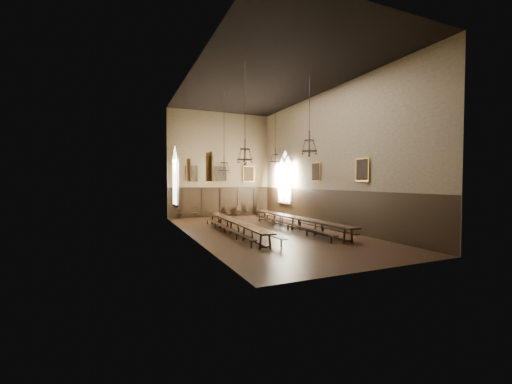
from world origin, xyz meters
TOP-DOWN VIEW (x-y plane):
  - floor at (0.00, 0.00)m, footprint 9.00×18.00m
  - ceiling at (0.00, 0.00)m, footprint 9.00×18.00m
  - wall_back at (0.00, 9.01)m, footprint 9.00×0.02m
  - wall_front at (0.00, -9.01)m, footprint 9.00×0.02m
  - wall_left at (-4.51, 0.00)m, footprint 0.02×18.00m
  - wall_right at (4.51, 0.00)m, footprint 0.02×18.00m
  - wainscot_panelling at (0.00, 0.00)m, footprint 9.00×18.00m
  - table_left at (-1.94, -0.02)m, footprint 1.09×10.13m
  - table_right at (2.07, -0.20)m, footprint 1.04×10.57m
  - bench_left_outer at (-2.46, 0.24)m, footprint 0.53×9.38m
  - bench_left_inner at (-1.34, -0.02)m, footprint 0.61×9.48m
  - bench_right_inner at (1.55, -0.14)m, footprint 0.42×9.66m
  - bench_right_outer at (2.55, 0.02)m, footprint 0.37×10.49m
  - chair_0 at (-3.61, 8.61)m, footprint 0.51×0.51m
  - chair_1 at (-2.38, 8.57)m, footprint 0.51×0.51m
  - chair_3 at (-0.45, 8.48)m, footprint 0.40×0.40m
  - chair_4 at (0.50, 8.58)m, footprint 0.43×0.43m
  - chair_5 at (1.59, 8.48)m, footprint 0.52×0.52m
  - chair_6 at (2.39, 8.57)m, footprint 0.42×0.42m
  - chair_7 at (3.45, 8.47)m, footprint 0.44×0.44m
  - chandelier_back_left at (-1.66, 2.77)m, footprint 0.81×0.81m
  - chandelier_back_right at (2.23, 2.96)m, footprint 0.77×0.77m
  - chandelier_front_left at (-2.29, -2.59)m, footprint 0.81×0.81m
  - chandelier_front_right at (1.82, -2.06)m, footprint 0.94×0.94m
  - portrait_back_0 at (-2.60, 8.88)m, footprint 1.10×0.12m
  - portrait_back_1 at (0.00, 8.88)m, footprint 1.10×0.12m
  - portrait_back_2 at (2.60, 8.88)m, footprint 1.10×0.12m
  - portrait_left_0 at (-4.38, 1.00)m, footprint 0.12×1.00m
  - portrait_left_1 at (-4.38, -3.50)m, footprint 0.12×1.00m
  - portrait_right_0 at (4.38, 1.00)m, footprint 0.12×1.00m
  - portrait_right_1 at (4.38, -3.50)m, footprint 0.12×1.00m
  - window_right at (4.43, 5.50)m, footprint 0.20×2.20m
  - window_left at (-4.43, 5.50)m, footprint 0.20×2.20m

SIDE VIEW (x-z plane):
  - floor at x=0.00m, z-range -0.02..0.00m
  - chair_3 at x=-0.45m, z-range -0.17..0.69m
  - bench_left_outer at x=-2.46m, z-range 0.06..0.48m
  - bench_left_inner at x=-1.34m, z-range 0.06..0.48m
  - chair_6 at x=2.39m, z-range -0.18..0.72m
  - chair_0 at x=-3.61m, z-range -0.18..0.73m
  - bench_right_inner at x=1.55m, z-range 0.06..0.49m
  - chair_4 at x=0.50m, z-range -0.19..0.75m
  - chair_1 at x=-2.38m, z-range -0.19..0.76m
  - chair_7 at x=3.45m, z-range -0.19..0.76m
  - chair_5 at x=1.59m, z-range -0.19..0.77m
  - bench_right_outer at x=2.55m, z-range 0.06..0.54m
  - table_left at x=-1.94m, z-range 0.00..0.79m
  - table_right at x=2.07m, z-range 0.00..0.82m
  - wainscot_panelling at x=0.00m, z-range 0.00..2.50m
  - window_right at x=4.43m, z-range 1.10..5.70m
  - window_left at x=-4.43m, z-range 1.10..5.70m
  - portrait_back_0 at x=-2.60m, z-range 3.00..4.40m
  - portrait_back_1 at x=0.00m, z-range 3.00..4.40m
  - portrait_back_2 at x=2.60m, z-range 3.00..4.40m
  - portrait_left_0 at x=-4.38m, z-range 3.05..4.35m
  - portrait_left_1 at x=-4.38m, z-range 3.05..4.35m
  - portrait_right_0 at x=4.38m, z-range 3.05..4.35m
  - portrait_right_1 at x=4.38m, z-range 3.05..4.35m
  - chandelier_back_left at x=-1.66m, z-range 1.47..6.84m
  - chandelier_front_left at x=-2.29m, z-range 1.99..6.99m
  - wall_back at x=0.00m, z-range 0.00..9.00m
  - wall_front at x=0.00m, z-range 0.00..9.00m
  - wall_left at x=-4.51m, z-range 0.00..9.00m
  - wall_right at x=4.51m, z-range 0.00..9.00m
  - chandelier_back_right at x=2.23m, z-range 2.48..7.15m
  - chandelier_front_right at x=1.82m, z-range 2.83..7.24m
  - ceiling at x=0.00m, z-range 9.00..9.02m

